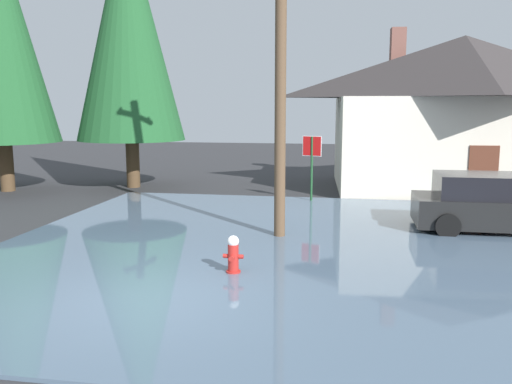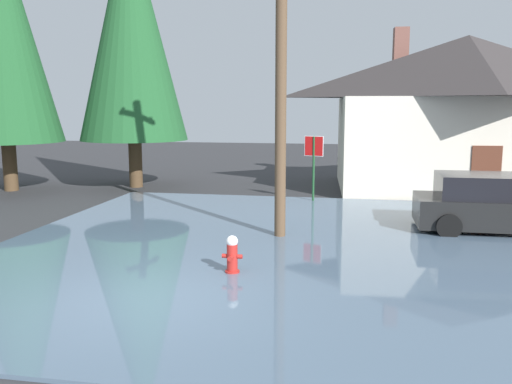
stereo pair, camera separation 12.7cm
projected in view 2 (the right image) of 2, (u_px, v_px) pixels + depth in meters
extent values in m
cube|color=#2D2D30|center=(142.00, 306.00, 9.32)|extent=(80.00, 80.00, 0.10)
cube|color=#4C6075|center=(276.00, 246.00, 13.01)|extent=(13.26, 13.82, 0.06)
cube|color=silver|center=(19.00, 368.00, 7.01)|extent=(4.14, 0.37, 0.01)
cylinder|color=#AD231E|center=(232.00, 273.00, 10.85)|extent=(0.29, 0.29, 0.10)
cylinder|color=#AD231E|center=(232.00, 258.00, 10.80)|extent=(0.22, 0.22, 0.54)
sphere|color=white|center=(232.00, 241.00, 10.75)|extent=(0.23, 0.23, 0.23)
cylinder|color=#AD231E|center=(225.00, 256.00, 10.82)|extent=(0.10, 0.09, 0.09)
cylinder|color=#AD231E|center=(240.00, 257.00, 10.77)|extent=(0.10, 0.09, 0.09)
cylinder|color=#AD231E|center=(230.00, 258.00, 10.64)|extent=(0.11, 0.10, 0.11)
cylinder|color=brown|center=(281.00, 53.00, 13.18)|extent=(0.28, 0.28, 9.26)
cylinder|color=#1E4C28|center=(314.00, 170.00, 18.86)|extent=(0.08, 0.08, 2.30)
cube|color=white|center=(314.00, 146.00, 18.73)|extent=(0.67, 0.24, 0.70)
cube|color=red|center=(314.00, 146.00, 18.73)|extent=(0.64, 0.23, 0.66)
cube|color=silver|center=(463.00, 144.00, 21.81)|extent=(10.11, 7.12, 3.68)
pyramid|color=#332D2D|center=(467.00, 66.00, 21.33)|extent=(10.92, 7.69, 2.39)
cube|color=brown|center=(400.00, 54.00, 22.66)|extent=(0.64, 0.64, 2.16)
cube|color=#592D1E|center=(486.00, 175.00, 18.72)|extent=(1.00, 0.12, 2.00)
cube|color=black|center=(504.00, 212.00, 14.43)|extent=(4.55, 1.90, 0.76)
cube|color=black|center=(491.00, 186.00, 14.38)|extent=(2.73, 1.67, 0.62)
cylinder|color=black|center=(438.00, 212.00, 15.66)|extent=(0.64, 0.22, 0.64)
cylinder|color=black|center=(449.00, 226.00, 13.81)|extent=(0.64, 0.22, 0.64)
cylinder|color=#4C3823|center=(10.00, 166.00, 21.53)|extent=(0.54, 0.54, 1.94)
cone|color=#1E5128|center=(0.00, 26.00, 20.67)|extent=(4.32, 4.32, 8.85)
cylinder|color=#4C3823|center=(136.00, 163.00, 22.50)|extent=(0.55, 0.55, 1.96)
cone|color=#1E5128|center=(131.00, 28.00, 21.64)|extent=(4.36, 4.36, 8.94)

